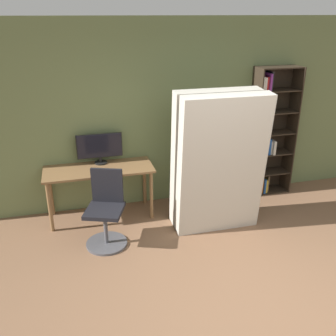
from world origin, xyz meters
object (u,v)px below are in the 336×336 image
Objects in this scene: bookshelf at (267,134)px; mattress_near at (222,166)px; monitor at (100,147)px; office_chair at (106,215)px; mattress_far at (214,158)px.

mattress_near is (-1.13, -0.95, -0.04)m from bookshelf.
monitor is at bearing 145.84° from mattress_near.
monitor is at bearing 87.12° from office_chair.
bookshelf is at bearing -0.59° from monitor.
mattress_far is (0.00, 0.30, -0.00)m from mattress_near.
bookshelf reaches higher than monitor.
mattress_near is 1.00× the size of mattress_far.
bookshelf is at bearing 30.10° from mattress_far.
office_chair is at bearing -161.88° from bookshelf.
mattress_near reaches higher than mattress_far.
bookshelf is at bearing 18.12° from office_chair.
mattress_far reaches higher than office_chair.
bookshelf is (2.62, 0.86, 0.58)m from office_chair.
monitor is 1.60m from mattress_far.
mattress_far is (1.44, -0.68, -0.06)m from monitor.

